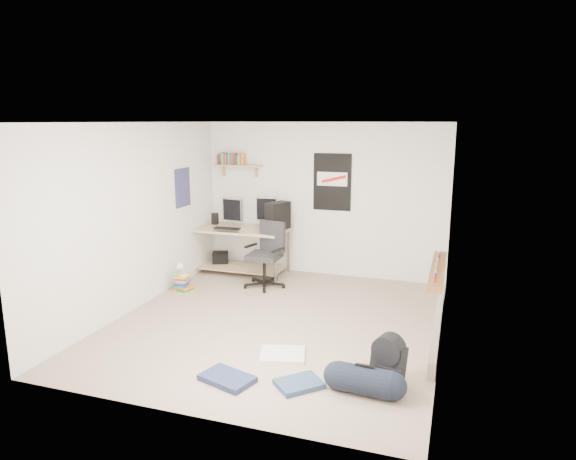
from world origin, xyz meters
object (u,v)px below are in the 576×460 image
(duffel_bag, at_px, (364,380))
(book_stack, at_px, (184,281))
(backpack, at_px, (388,366))
(office_chair, at_px, (264,256))
(desk, at_px, (235,251))

(duffel_bag, bearing_deg, book_stack, 150.58)
(book_stack, bearing_deg, backpack, -29.43)
(office_chair, relative_size, backpack, 2.49)
(desk, height_order, duffel_bag, desk)
(duffel_bag, bearing_deg, desk, 135.14)
(desk, relative_size, book_stack, 4.18)
(office_chair, bearing_deg, duffel_bag, -37.34)
(desk, relative_size, office_chair, 1.77)
(backpack, bearing_deg, desk, 151.83)
(office_chair, distance_m, book_stack, 1.27)
(office_chair, distance_m, backpack, 3.32)
(office_chair, height_order, backpack, office_chair)
(book_stack, bearing_deg, desk, 73.14)
(backpack, height_order, duffel_bag, duffel_bag)
(office_chair, bearing_deg, book_stack, -136.08)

